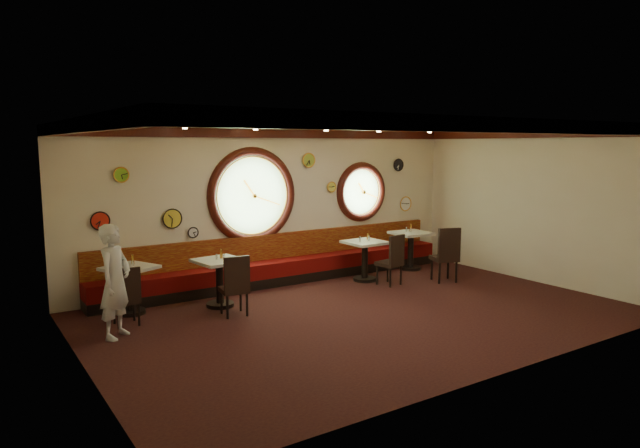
{
  "coord_description": "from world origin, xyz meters",
  "views": [
    {
      "loc": [
        -5.84,
        -7.47,
        2.88
      ],
      "look_at": [
        -0.38,
        0.8,
        1.5
      ],
      "focal_mm": 32.0,
      "sensor_mm": 36.0,
      "label": 1
    }
  ],
  "objects_px": {
    "table_d": "(411,246)",
    "condiment_b_pepper": "(224,256)",
    "condiment_a_salt": "(123,263)",
    "condiment_a_pepper": "(133,263)",
    "condiment_d_salt": "(406,229)",
    "condiment_c_pepper": "(369,238)",
    "table_c": "(365,256)",
    "waiter": "(115,281)",
    "condiment_a_bottle": "(133,259)",
    "condiment_d_bottle": "(411,228)",
    "table_b": "(220,277)",
    "condiment_c_salt": "(360,239)",
    "table_a": "(130,284)",
    "condiment_b_salt": "(216,257)",
    "condiment_b_bottle": "(221,254)",
    "chair_d": "(447,251)",
    "condiment_d_pepper": "(411,230)",
    "chair_b": "(235,282)",
    "chair_a": "(127,293)",
    "chair_c": "(393,257)",
    "condiment_c_bottle": "(368,236)"
  },
  "relations": [
    {
      "from": "table_b",
      "to": "condiment_a_salt",
      "type": "bearing_deg",
      "value": 161.14
    },
    {
      "from": "condiment_c_salt",
      "to": "condiment_b_pepper",
      "type": "relative_size",
      "value": 1.1
    },
    {
      "from": "table_b",
      "to": "table_a",
      "type": "bearing_deg",
      "value": 163.67
    },
    {
      "from": "condiment_c_pepper",
      "to": "condiment_d_salt",
      "type": "bearing_deg",
      "value": 16.96
    },
    {
      "from": "condiment_a_salt",
      "to": "condiment_b_pepper",
      "type": "relative_size",
      "value": 1.12
    },
    {
      "from": "condiment_c_salt",
      "to": "condiment_d_bottle",
      "type": "xyz_separation_m",
      "value": [
        1.78,
        0.39,
        0.05
      ]
    },
    {
      "from": "condiment_c_salt",
      "to": "condiment_d_pepper",
      "type": "relative_size",
      "value": 1.06
    },
    {
      "from": "chair_b",
      "to": "condiment_c_pepper",
      "type": "xyz_separation_m",
      "value": [
        3.47,
        0.79,
        0.31
      ]
    },
    {
      "from": "table_d",
      "to": "condiment_b_pepper",
      "type": "height_order",
      "value": "condiment_b_pepper"
    },
    {
      "from": "table_a",
      "to": "condiment_a_bottle",
      "type": "relative_size",
      "value": 6.16
    },
    {
      "from": "condiment_a_bottle",
      "to": "condiment_b_pepper",
      "type": "bearing_deg",
      "value": -22.56
    },
    {
      "from": "table_c",
      "to": "waiter",
      "type": "bearing_deg",
      "value": -171.46
    },
    {
      "from": "condiment_d_pepper",
      "to": "condiment_b_bottle",
      "type": "xyz_separation_m",
      "value": [
        -4.87,
        -0.35,
        0.01
      ]
    },
    {
      "from": "table_a",
      "to": "condiment_b_salt",
      "type": "distance_m",
      "value": 1.52
    },
    {
      "from": "condiment_c_pepper",
      "to": "waiter",
      "type": "bearing_deg",
      "value": -171.93
    },
    {
      "from": "condiment_b_bottle",
      "to": "chair_b",
      "type": "bearing_deg",
      "value": -96.8
    },
    {
      "from": "chair_c",
      "to": "condiment_a_pepper",
      "type": "xyz_separation_m",
      "value": [
        -5.0,
        0.95,
        0.27
      ]
    },
    {
      "from": "table_a",
      "to": "chair_b",
      "type": "bearing_deg",
      "value": -38.34
    },
    {
      "from": "table_c",
      "to": "chair_b",
      "type": "distance_m",
      "value": 3.49
    },
    {
      "from": "chair_b",
      "to": "chair_d",
      "type": "height_order",
      "value": "chair_d"
    },
    {
      "from": "condiment_a_pepper",
      "to": "waiter",
      "type": "relative_size",
      "value": 0.05
    },
    {
      "from": "table_c",
      "to": "chair_b",
      "type": "bearing_deg",
      "value": -166.27
    },
    {
      "from": "condiment_b_pepper",
      "to": "condiment_d_bottle",
      "type": "distance_m",
      "value": 4.97
    },
    {
      "from": "chair_a",
      "to": "condiment_b_bottle",
      "type": "relative_size",
      "value": 3.59
    },
    {
      "from": "table_c",
      "to": "condiment_c_pepper",
      "type": "height_order",
      "value": "condiment_c_pepper"
    },
    {
      "from": "condiment_a_pepper",
      "to": "table_d",
      "type": "bearing_deg",
      "value": -0.02
    },
    {
      "from": "table_b",
      "to": "waiter",
      "type": "relative_size",
      "value": 0.5
    },
    {
      "from": "table_c",
      "to": "condiment_b_bottle",
      "type": "bearing_deg",
      "value": -179.11
    },
    {
      "from": "table_b",
      "to": "condiment_d_salt",
      "type": "relative_size",
      "value": 8.24
    },
    {
      "from": "waiter",
      "to": "condiment_d_salt",
      "type": "bearing_deg",
      "value": -35.2
    },
    {
      "from": "table_a",
      "to": "table_d",
      "type": "distance_m",
      "value": 6.41
    },
    {
      "from": "condiment_d_salt",
      "to": "condiment_d_bottle",
      "type": "xyz_separation_m",
      "value": [
        0.12,
        -0.02,
        0.03
      ]
    },
    {
      "from": "chair_c",
      "to": "condiment_c_pepper",
      "type": "xyz_separation_m",
      "value": [
        -0.16,
        0.61,
        0.31
      ]
    },
    {
      "from": "chair_a",
      "to": "condiment_b_pepper",
      "type": "height_order",
      "value": "chair_a"
    },
    {
      "from": "table_b",
      "to": "chair_c",
      "type": "xyz_separation_m",
      "value": [
        3.6,
        -0.52,
        0.06
      ]
    },
    {
      "from": "chair_d",
      "to": "condiment_b_pepper",
      "type": "distance_m",
      "value": 4.73
    },
    {
      "from": "table_d",
      "to": "condiment_a_pepper",
      "type": "bearing_deg",
      "value": 179.98
    },
    {
      "from": "condiment_d_bottle",
      "to": "table_c",
      "type": "bearing_deg",
      "value": -166.64
    },
    {
      "from": "condiment_a_pepper",
      "to": "condiment_d_bottle",
      "type": "height_order",
      "value": "condiment_d_bottle"
    },
    {
      "from": "table_d",
      "to": "condiment_c_salt",
      "type": "distance_m",
      "value": 1.78
    },
    {
      "from": "condiment_a_salt",
      "to": "condiment_d_salt",
      "type": "bearing_deg",
      "value": 0.05
    },
    {
      "from": "table_a",
      "to": "condiment_d_pepper",
      "type": "relative_size",
      "value": 10.2
    },
    {
      "from": "condiment_a_salt",
      "to": "condiment_a_bottle",
      "type": "distance_m",
      "value": 0.19
    },
    {
      "from": "table_a",
      "to": "condiment_c_bottle",
      "type": "xyz_separation_m",
      "value": [
        4.99,
        -0.19,
        0.4
      ]
    },
    {
      "from": "condiment_d_salt",
      "to": "condiment_c_pepper",
      "type": "distance_m",
      "value": 1.53
    },
    {
      "from": "condiment_a_salt",
      "to": "condiment_a_pepper",
      "type": "bearing_deg",
      "value": -33.94
    },
    {
      "from": "table_a",
      "to": "condiment_d_bottle",
      "type": "relative_size",
      "value": 5.85
    },
    {
      "from": "table_b",
      "to": "condiment_a_salt",
      "type": "relative_size",
      "value": 8.21
    },
    {
      "from": "condiment_b_pepper",
      "to": "waiter",
      "type": "bearing_deg",
      "value": -162.18
    },
    {
      "from": "table_c",
      "to": "condiment_c_salt",
      "type": "bearing_deg",
      "value": 179.34
    }
  ]
}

